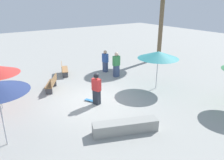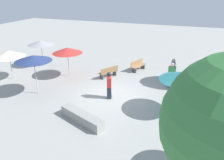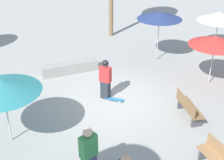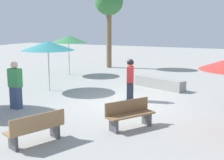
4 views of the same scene
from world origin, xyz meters
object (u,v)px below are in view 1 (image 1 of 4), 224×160
(skateboard, at_px, (91,101))
(concrete_ledge, at_px, (125,127))
(bench_far, at_px, (52,83))
(shade_umbrella_teal, at_px, (158,55))
(bystander_far, at_px, (105,61))
(bench_near, at_px, (64,69))
(skater_main, at_px, (96,88))
(bystander_watching, at_px, (116,65))

(skateboard, distance_m, concrete_ledge, 3.37)
(bench_far, bearing_deg, shade_umbrella_teal, -89.91)
(skateboard, distance_m, bystander_far, 5.30)
(concrete_ledge, relative_size, bench_near, 1.68)
(bench_near, relative_size, bench_far, 1.04)
(skateboard, distance_m, shade_umbrella_teal, 4.83)
(concrete_ledge, xyz_separation_m, bystander_far, (-7.29, 3.73, 0.58))
(skater_main, distance_m, bystander_far, 5.50)
(concrete_ledge, relative_size, shade_umbrella_teal, 1.12)
(skater_main, xyz_separation_m, bystander_far, (-4.35, 3.36, -0.10))
(shade_umbrella_teal, bearing_deg, bystander_far, -169.30)
(shade_umbrella_teal, relative_size, bystander_watching, 1.38)
(bench_near, distance_m, shade_umbrella_teal, 7.01)
(skateboard, relative_size, concrete_ledge, 0.29)
(concrete_ledge, height_order, bystander_far, bystander_far)
(bench_near, bearing_deg, bystander_watching, 70.77)
(skater_main, bearing_deg, skateboard, -3.37)
(skateboard, relative_size, bystander_watching, 0.45)
(concrete_ledge, relative_size, bench_far, 1.74)
(bench_near, bearing_deg, bystander_far, 89.82)
(shade_umbrella_teal, distance_m, bystander_far, 4.80)
(skateboard, relative_size, bench_far, 0.50)
(bench_far, xyz_separation_m, shade_umbrella_teal, (3.40, 5.50, 1.71))
(skater_main, relative_size, bench_near, 1.05)
(skateboard, xyz_separation_m, bystander_far, (-3.94, 3.47, 0.78))
(bystander_far, bearing_deg, bench_near, 58.11)
(skater_main, relative_size, shade_umbrella_teal, 0.70)
(skater_main, xyz_separation_m, bench_far, (-3.21, -1.28, -0.51))
(shade_umbrella_teal, bearing_deg, bench_near, -146.53)
(bench_far, xyz_separation_m, bystander_far, (-1.14, 4.64, 0.41))
(skateboard, height_order, bench_far, bench_far)
(bystander_far, bearing_deg, skateboard, 128.16)
(skater_main, height_order, concrete_ledge, skater_main)
(skater_main, relative_size, bystander_far, 1.04)
(bench_near, bearing_deg, shade_umbrella_teal, 54.69)
(skateboard, distance_m, bench_far, 3.06)
(shade_umbrella_teal, distance_m, bystander_watching, 3.49)
(shade_umbrella_teal, xyz_separation_m, bystander_far, (-4.54, -0.86, -1.30))
(concrete_ledge, bearing_deg, bench_near, 174.32)
(bench_near, distance_m, bystander_watching, 3.89)
(bench_near, bearing_deg, skater_main, 16.30)
(skateboard, height_order, shade_umbrella_teal, shade_umbrella_teal)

